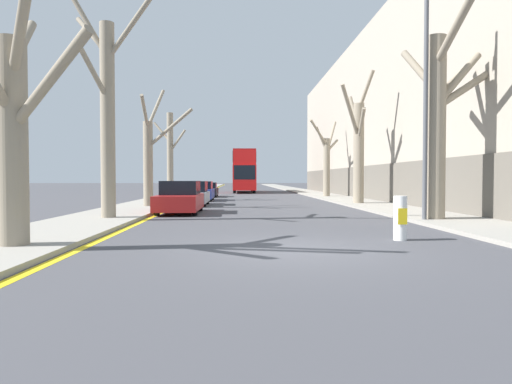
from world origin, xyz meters
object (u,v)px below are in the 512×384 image
Objects in this scene: street_tree_right_1 at (358,147)px; double_decker_bus at (244,169)px; parked_car_0 at (180,198)px; lamp_post at (423,82)px; street_tree_left_0 at (14,125)px; parked_car_2 at (201,191)px; street_tree_left_3 at (170,154)px; street_tree_right_2 at (326,162)px; street_tree_left_2 at (150,156)px; street_tree_right_0 at (438,117)px; traffic_bollard at (400,218)px; street_tree_left_1 at (107,108)px; parked_car_3 at (207,190)px; parked_car_1 at (193,194)px.

double_decker_bus is at bearing 104.43° from street_tree_right_1.
lamp_post is (9.20, -4.90, 4.30)m from parked_car_0.
street_tree_left_0 is 20.66m from street_tree_right_1.
street_tree_left_3 is at bearing 178.41° from parked_car_2.
street_tree_right_2 is 0.72× the size of lamp_post.
lamp_post reaches higher than street_tree_right_2.
street_tree_left_2 reaches higher than double_decker_bus.
street_tree_right_0 is 21.26m from street_tree_right_2.
street_tree_left_2 is at bearing -88.87° from street_tree_left_3.
street_tree_left_3 is 0.96× the size of street_tree_right_2.
traffic_bollard is (8.99, -21.33, -2.73)m from street_tree_left_3.
street_tree_right_1 reaches higher than traffic_bollard.
street_tree_left_1 is at bearing 147.12° from traffic_bollard.
street_tree_right_1 is (-0.09, 10.60, -0.34)m from street_tree_right_0.
parked_car_1 is at bearing -90.00° from parked_car_3.
lamp_post reaches higher than parked_car_0.
street_tree_left_2 is 1.01× the size of street_tree_right_2.
street_tree_right_1 is at bearing 78.94° from traffic_bollard.
street_tree_right_0 is 11.34m from parked_car_0.
street_tree_left_1 reaches higher than street_tree_left_2.
parked_car_0 is at bearing -90.00° from parked_car_1.
street_tree_left_0 is at bearing -125.52° from street_tree_right_1.
street_tree_right_0 is 10.61m from street_tree_right_1.
lamp_post is at bearing -37.12° from street_tree_left_2.
street_tree_left_0 is 30.03m from street_tree_right_2.
street_tree_left_0 is 22.84m from parked_car_2.
lamp_post is at bearing -68.54° from parked_car_3.
parked_car_2 is (-3.30, -19.40, -1.97)m from double_decker_bus.
street_tree_left_0 is 1.42× the size of parked_car_2.
parked_car_2 is 3.77× the size of traffic_bollard.
parked_car_1 is (2.21, -5.75, -2.63)m from street_tree_left_3.
street_tree_right_1 is 11.75m from parked_car_2.
street_tree_right_0 is 36.45m from double_decker_bus.
street_tree_left_1 is 15.53m from street_tree_left_3.
parked_car_2 is at bearing 81.75° from street_tree_left_1.
street_tree_left_2 is 1.54× the size of parked_car_2.
street_tree_right_0 reaches higher than parked_car_3.
parked_car_3 is at bearing 85.71° from street_tree_left_0.
street_tree_left_1 reaches higher than street_tree_right_1.
street_tree_left_1 is 11.34m from traffic_bollard.
street_tree_right_0 reaches higher than parked_car_1.
street_tree_left_0 is 1.45× the size of parked_car_3.
lamp_post is (5.90, -36.15, 2.36)m from double_decker_bus.
street_tree_right_1 reaches higher than parked_car_1.
parked_car_2 is at bearing -99.67° from double_decker_bus.
parked_car_0 is 1.07× the size of parked_car_3.
double_decker_bus reaches higher than parked_car_2.
street_tree_right_1 is 10.66m from street_tree_right_2.
street_tree_left_0 is at bearing -152.83° from street_tree_right_0.
street_tree_right_2 is (12.01, 13.05, 0.22)m from street_tree_left_2.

